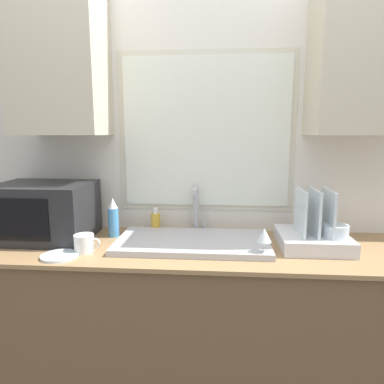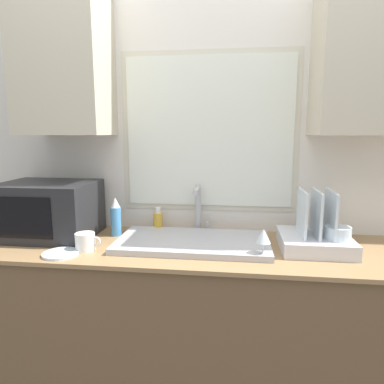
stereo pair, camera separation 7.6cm
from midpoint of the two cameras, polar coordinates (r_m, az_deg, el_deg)
countertop at (r=1.93m, az=0.56°, el=-21.63°), size 2.36×0.63×0.90m
wall_back at (r=1.94m, az=1.21°, el=8.11°), size 6.00×0.38×2.60m
sink_basin at (r=1.75m, az=-1.15°, el=-8.33°), size 0.76×0.41×0.03m
faucet at (r=1.92m, az=-0.42°, el=-2.18°), size 0.08×0.18×0.27m
microwave at (r=2.01m, az=-24.46°, el=-2.92°), size 0.50×0.39×0.30m
dish_rack at (r=1.79m, az=18.60°, el=-6.78°), size 0.33×0.34×0.29m
spray_bottle at (r=1.92m, az=-14.11°, el=-4.25°), size 0.06×0.06×0.21m
soap_bottle at (r=1.98m, az=-7.19°, el=-4.91°), size 0.05×0.05×0.14m
mug_near_sink at (r=1.73m, az=-18.71°, el=-8.13°), size 0.13×0.09×0.09m
wine_glass at (r=1.58m, az=10.57°, el=-7.27°), size 0.07×0.07×0.14m
small_plate at (r=1.72m, az=-22.42°, el=-9.81°), size 0.17×0.17×0.01m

